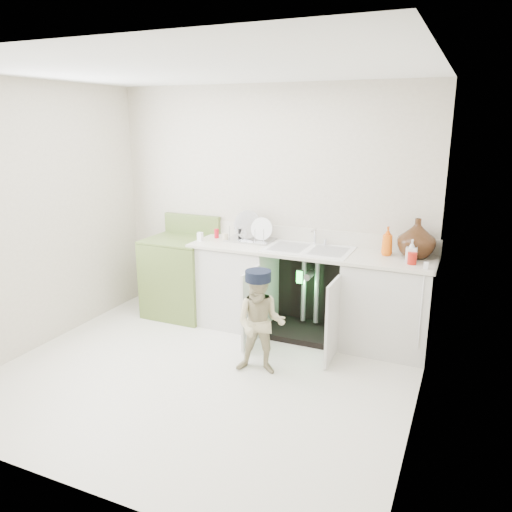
% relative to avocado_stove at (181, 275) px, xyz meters
% --- Properties ---
extents(ground, '(3.50, 3.50, 0.00)m').
position_rel_avocado_stove_xyz_m(ground, '(0.93, -1.18, -0.45)').
color(ground, silver).
rests_on(ground, ground).
extents(room_shell, '(6.00, 5.50, 1.26)m').
position_rel_avocado_stove_xyz_m(room_shell, '(0.93, -1.18, 0.80)').
color(room_shell, beige).
rests_on(room_shell, ground).
extents(counter_run, '(2.44, 1.02, 1.27)m').
position_rel_avocado_stove_xyz_m(counter_run, '(1.52, 0.03, 0.03)').
color(counter_run, silver).
rests_on(counter_run, ground).
extents(avocado_stove, '(0.71, 0.65, 1.09)m').
position_rel_avocado_stove_xyz_m(avocado_stove, '(0.00, 0.00, 0.00)').
color(avocado_stove, olive).
rests_on(avocado_stove, ground).
extents(repair_worker, '(0.50, 0.81, 0.92)m').
position_rel_avocado_stove_xyz_m(repair_worker, '(1.36, -0.91, 0.02)').
color(repair_worker, '#C8C090').
rests_on(repair_worker, ground).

